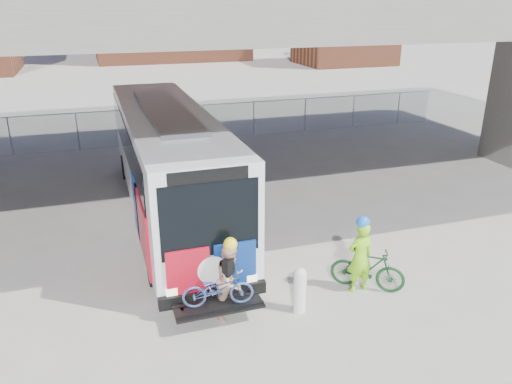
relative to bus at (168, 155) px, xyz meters
name	(u,v)px	position (x,y,z in m)	size (l,w,h in m)	color
ground	(251,239)	(2.00, -2.72, -2.11)	(160.00, 160.00, 0.00)	#9E9991
bus	(168,155)	(0.00, 0.00, 0.00)	(2.67, 12.94, 3.69)	silver
overpass	(214,10)	(2.00, 1.28, 4.43)	(40.00, 16.00, 7.95)	#605E59
chainlink_fence	(179,114)	(2.00, 9.28, -0.69)	(30.00, 0.06, 30.00)	gray
brick_buildings	(132,14)	(3.23, 45.51, 3.31)	(54.00, 22.00, 12.00)	brown
bollard	(300,288)	(1.91, -6.71, -1.50)	(0.30, 0.30, 1.15)	white
cyclist_hivis	(360,255)	(3.67, -6.33, -1.13)	(0.70, 0.48, 2.04)	#82DE17
cyclist_tan	(231,279)	(0.37, -6.34, -1.18)	(1.11, 1.09, 1.98)	#D8AA8A
bike_parked	(368,269)	(3.92, -6.33, -1.55)	(0.53, 1.86, 1.12)	#15411E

